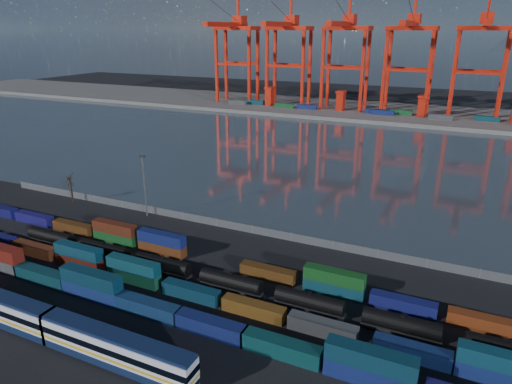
% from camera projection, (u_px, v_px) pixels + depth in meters
% --- Properties ---
extents(ground, '(700.00, 700.00, 0.00)m').
position_uv_depth(ground, '(189.00, 290.00, 86.67)').
color(ground, black).
rests_on(ground, ground).
extents(harbor_water, '(700.00, 700.00, 0.00)m').
position_uv_depth(harbor_water, '(338.00, 157.00, 176.23)').
color(harbor_water, '#313D47').
rests_on(harbor_water, ground).
extents(far_quay, '(700.00, 70.00, 2.00)m').
position_uv_depth(far_quay, '(387.00, 112.00, 265.46)').
color(far_quay, '#514F4C').
rests_on(far_quay, ground).
extents(container_row_south, '(141.09, 2.57, 5.47)m').
position_uv_depth(container_row_south, '(173.00, 312.00, 76.32)').
color(container_row_south, '#45484B').
rests_on(container_row_south, ground).
extents(container_row_mid, '(141.19, 2.32, 4.95)m').
position_uv_depth(container_row_mid, '(191.00, 289.00, 83.41)').
color(container_row_mid, '#494D4F').
rests_on(container_row_mid, ground).
extents(container_row_north, '(128.07, 2.32, 4.95)m').
position_uv_depth(container_row_north, '(186.00, 251.00, 97.63)').
color(container_row_north, '#101050').
rests_on(container_row_north, ground).
extents(tanker_string, '(121.23, 2.73, 3.91)m').
position_uv_depth(tanker_string, '(269.00, 291.00, 82.47)').
color(tanker_string, black).
rests_on(tanker_string, ground).
extents(waterfront_fence, '(160.12, 0.12, 2.20)m').
position_uv_depth(waterfront_fence, '(253.00, 229.00, 110.22)').
color(waterfront_fence, '#595B5E').
rests_on(waterfront_fence, ground).
extents(bare_tree, '(2.40, 2.45, 9.00)m').
position_uv_depth(bare_tree, '(71.00, 188.00, 128.42)').
color(bare_tree, black).
rests_on(bare_tree, ground).
extents(yard_light_mast, '(1.60, 0.40, 16.60)m').
position_uv_depth(yard_light_mast, '(144.00, 183.00, 117.67)').
color(yard_light_mast, slate).
rests_on(yard_light_mast, ground).
extents(gantry_cranes, '(201.23, 50.36, 68.19)m').
position_uv_depth(gantry_cranes, '(378.00, 39.00, 248.89)').
color(gantry_cranes, red).
rests_on(gantry_cranes, ground).
extents(quay_containers, '(172.58, 10.99, 2.60)m').
position_uv_depth(quay_containers, '(362.00, 111.00, 256.67)').
color(quay_containers, navy).
rests_on(quay_containers, far_quay).
extents(straddle_carriers, '(140.00, 7.00, 11.10)m').
position_uv_depth(straddle_carriers, '(380.00, 103.00, 255.63)').
color(straddle_carriers, red).
rests_on(straddle_carriers, far_quay).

